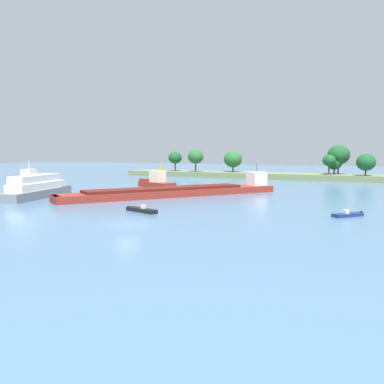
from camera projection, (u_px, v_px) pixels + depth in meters
ground_plane at (127, 225)px, 48.09m from camera, size 400.00×400.00×0.00m
treeline_island at (257, 169)px, 127.81m from camera, size 78.90×11.16×9.91m
fishing_skiff at (141, 210)px, 57.92m from camera, size 5.74×3.00×1.03m
small_motorboat at (348, 215)px, 53.97m from camera, size 3.77×4.11×0.92m
tugboat at (156, 182)px, 96.84m from camera, size 10.34×7.07×5.00m
white_riverboat at (37, 188)px, 75.02m from camera, size 8.00×18.29×6.60m
cargo_barge at (177, 191)px, 78.23m from camera, size 29.45×38.36×5.83m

